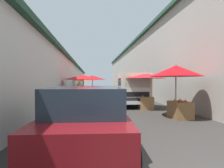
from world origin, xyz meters
The scene contains 13 objects.
ground centered at (13.50, 0.00, 0.00)m, with size 90.00×90.00×0.00m, color #33302D.
building_left_whitewash centered at (15.75, 6.98, 1.88)m, with size 49.80×7.50×3.74m.
building_right_concrete centered at (15.75, -6.98, 3.17)m, with size 49.80×7.50×6.33m.
fruit_stall_near_left centered at (17.62, 2.37, 1.55)m, with size 2.51×2.51×2.10m.
fruit_stall_far_right centered at (5.13, -2.18, 1.73)m, with size 2.20×2.20×2.35m.
fruit_stall_far_left centered at (7.73, -1.60, 1.62)m, with size 2.40×2.40×2.14m.
fruit_stall_mid_lane centered at (10.44, 2.05, 1.67)m, with size 2.74×2.74×2.12m.
fruit_stall_near_right centered at (14.58, 1.44, 1.70)m, with size 2.52×2.52×2.23m.
hatchback_car centered at (2.28, 1.52, 0.74)m, with size 4.00×2.09×1.45m.
delivery_truck centered at (8.94, -1.06, 1.04)m, with size 4.94×2.02×2.08m.
vendor_by_crates centered at (12.57, 2.46, 0.94)m, with size 0.58×0.40×1.63m.
parked_scooter centered at (14.99, -2.05, 0.45)m, with size 1.69×0.33×1.14m.
plastic_stool centered at (14.37, -1.55, 0.33)m, with size 0.30×0.30×0.43m.
Camera 1 is at (-1.90, 1.41, 1.58)m, focal length 27.70 mm.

